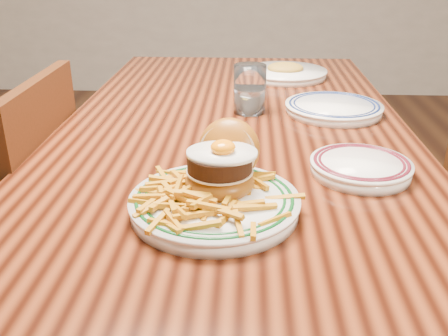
# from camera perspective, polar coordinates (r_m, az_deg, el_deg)

# --- Properties ---
(table) EXTENTS (0.85, 1.60, 0.75)m
(table) POSITION_cam_1_polar(r_m,az_deg,el_deg) (1.26, 1.11, 1.21)
(table) COLOR black
(table) RESTS_ON floor
(chair_left) EXTENTS (0.42, 0.42, 0.88)m
(chair_left) POSITION_cam_1_polar(r_m,az_deg,el_deg) (1.39, -22.93, -7.38)
(chair_left) COLOR #3C1B0C
(chair_left) RESTS_ON floor
(main_plate) EXTENTS (0.28, 0.30, 0.14)m
(main_plate) POSITION_cam_1_polar(r_m,az_deg,el_deg) (0.83, -0.79, -2.25)
(main_plate) COLOR white
(main_plate) RESTS_ON table
(side_plate) EXTENTS (0.19, 0.19, 0.03)m
(side_plate) POSITION_cam_1_polar(r_m,az_deg,el_deg) (0.99, 15.37, 0.22)
(side_plate) COLOR white
(side_plate) RESTS_ON table
(rear_plate) EXTENTS (0.25, 0.25, 0.03)m
(rear_plate) POSITION_cam_1_polar(r_m,az_deg,el_deg) (1.34, 12.42, 6.78)
(rear_plate) COLOR white
(rear_plate) RESTS_ON table
(water_glass) EXTENTS (0.08, 0.08, 0.13)m
(water_glass) POSITION_cam_1_polar(r_m,az_deg,el_deg) (1.31, 2.95, 8.68)
(water_glass) COLOR white
(water_glass) RESTS_ON table
(far_plate) EXTENTS (0.28, 0.28, 0.05)m
(far_plate) POSITION_cam_1_polar(r_m,az_deg,el_deg) (1.70, 7.00, 10.79)
(far_plate) COLOR white
(far_plate) RESTS_ON table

